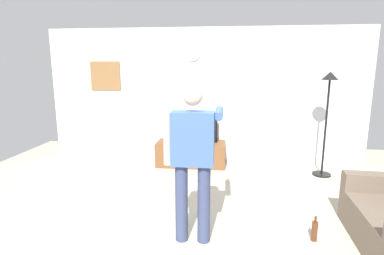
% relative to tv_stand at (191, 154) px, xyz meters
% --- Properties ---
extents(ground_plane, '(8.40, 8.40, 0.00)m').
position_rel_tv_stand_xyz_m(ground_plane, '(0.24, -2.60, -0.24)').
color(ground_plane, '#B2A893').
extents(back_wall, '(6.40, 0.10, 2.70)m').
position_rel_tv_stand_xyz_m(back_wall, '(0.24, 0.35, 1.11)').
color(back_wall, silver).
rests_on(back_wall, ground_plane).
extents(tv_stand, '(1.36, 0.58, 0.47)m').
position_rel_tv_stand_xyz_m(tv_stand, '(0.00, 0.00, 0.00)').
color(tv_stand, brown).
rests_on(tv_stand, ground_plane).
extents(television, '(1.03, 0.07, 0.59)m').
position_rel_tv_stand_xyz_m(television, '(0.00, 0.05, 0.53)').
color(television, black).
rests_on(television, tv_stand).
extents(wall_clock, '(0.32, 0.03, 0.32)m').
position_rel_tv_stand_xyz_m(wall_clock, '(0.00, 0.29, 1.98)').
color(wall_clock, white).
extents(framed_picture, '(0.62, 0.04, 0.58)m').
position_rel_tv_stand_xyz_m(framed_picture, '(-1.80, 0.30, 1.52)').
color(framed_picture, olive).
extents(floor_lamp, '(0.32, 0.32, 1.86)m').
position_rel_tv_stand_xyz_m(floor_lamp, '(2.43, -0.32, 1.09)').
color(floor_lamp, black).
rests_on(floor_lamp, ground_plane).
extents(person_standing_nearer_lamp, '(0.63, 0.78, 1.74)m').
position_rel_tv_stand_xyz_m(person_standing_nearer_lamp, '(0.31, -2.64, 0.76)').
color(person_standing_nearer_lamp, '#384266').
rests_on(person_standing_nearer_lamp, ground_plane).
extents(beverage_bottle, '(0.07, 0.07, 0.30)m').
position_rel_tv_stand_xyz_m(beverage_bottle, '(1.67, -2.52, -0.12)').
color(beverage_bottle, '#592D19').
rests_on(beverage_bottle, ground_plane).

